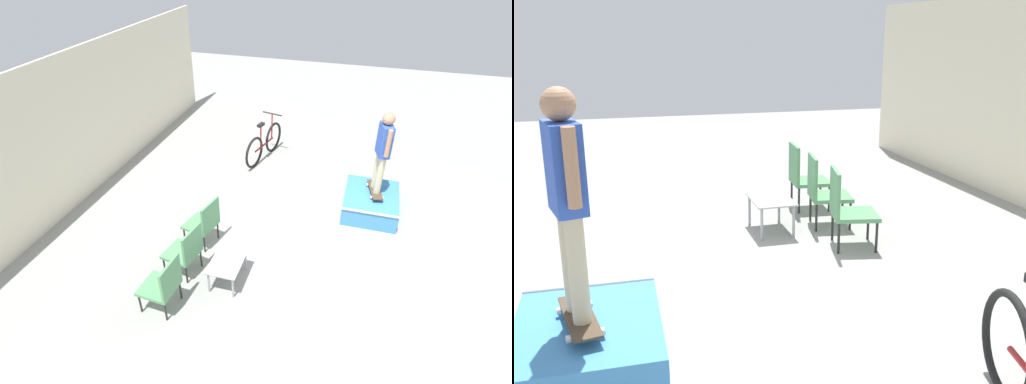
# 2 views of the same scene
# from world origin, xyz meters

# --- Properties ---
(ground_plane) EXTENTS (24.00, 24.00, 0.00)m
(ground_plane) POSITION_xyz_m (0.00, 0.00, 0.00)
(ground_plane) COLOR gray
(house_wall_back) EXTENTS (12.00, 0.06, 3.00)m
(house_wall_back) POSITION_xyz_m (0.00, 5.19, 1.50)
(house_wall_back) COLOR beige
(house_wall_back) RESTS_ON ground_plane
(skate_ramp_box) EXTENTS (1.34, 1.07, 0.42)m
(skate_ramp_box) POSITION_xyz_m (1.39, -0.76, 0.20)
(skate_ramp_box) COLOR #3D84C6
(skate_ramp_box) RESTS_ON ground_plane
(skateboard_on_ramp) EXTENTS (0.77, 0.36, 0.07)m
(skateboard_on_ramp) POSITION_xyz_m (1.45, -0.81, 0.48)
(skateboard_on_ramp) COLOR #473828
(skateboard_on_ramp) RESTS_ON skate_ramp_box
(person_skater) EXTENTS (0.55, 0.29, 1.64)m
(person_skater) POSITION_xyz_m (1.45, -0.81, 1.45)
(person_skater) COLOR #C6B793
(person_skater) RESTS_ON skateboard_on_ramp
(coffee_table) EXTENTS (0.75, 0.51, 0.43)m
(coffee_table) POSITION_xyz_m (-1.29, 1.38, 0.37)
(coffee_table) COLOR #9E9EA3
(coffee_table) RESTS_ON ground_plane
(patio_chair_left) EXTENTS (0.56, 0.56, 0.94)m
(patio_chair_left) POSITION_xyz_m (-2.09, 2.08, 0.50)
(patio_chair_left) COLOR black
(patio_chair_left) RESTS_ON ground_plane
(patio_chair_center) EXTENTS (0.60, 0.60, 0.94)m
(patio_chair_center) POSITION_xyz_m (-1.30, 2.08, 0.50)
(patio_chair_center) COLOR black
(patio_chair_center) RESTS_ON ground_plane
(patio_chair_right) EXTENTS (0.62, 0.62, 0.94)m
(patio_chair_right) POSITION_xyz_m (-0.51, 2.08, 0.50)
(patio_chair_right) COLOR black
(patio_chair_right) RESTS_ON ground_plane
(bicycle) EXTENTS (1.72, 0.58, 1.08)m
(bicycle) POSITION_xyz_m (2.93, 1.93, 0.41)
(bicycle) COLOR black
(bicycle) RESTS_ON ground_plane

